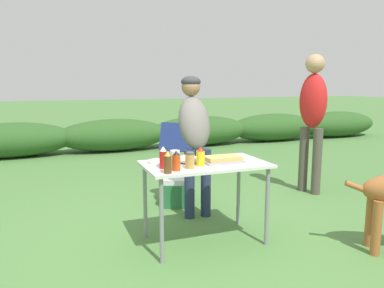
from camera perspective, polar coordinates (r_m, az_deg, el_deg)
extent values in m
plane|color=#4C7A3D|center=(3.59, 1.93, -14.53)|extent=(60.00, 60.00, 0.00)
ellipsoid|color=#2D5623|center=(8.12, -25.86, 0.54)|extent=(2.40, 0.90, 0.69)
ellipsoid|color=#2D5623|center=(8.19, -11.80, 1.35)|extent=(2.40, 0.90, 0.69)
ellipsoid|color=#2D5623|center=(8.73, 1.27, 2.03)|extent=(2.40, 0.90, 0.69)
ellipsoid|color=#2D5623|center=(9.66, 12.32, 2.52)|extent=(2.40, 0.90, 0.69)
ellipsoid|color=#2D5623|center=(10.88, 21.18, 2.85)|extent=(2.40, 0.90, 0.69)
cube|color=silver|center=(3.36, 1.99, -3.11)|extent=(1.10, 0.64, 0.02)
cylinder|color=gray|center=(3.06, -4.66, -11.61)|extent=(0.04, 0.04, 0.71)
cylinder|color=gray|center=(3.45, 11.37, -9.34)|extent=(0.04, 0.04, 0.71)
cylinder|color=gray|center=(3.56, -7.15, -8.65)|extent=(0.04, 0.04, 0.71)
cylinder|color=gray|center=(3.89, 7.09, -7.05)|extent=(0.04, 0.04, 0.71)
cube|color=#9E9EA3|center=(3.39, 4.66, -2.63)|extent=(0.36, 0.22, 0.02)
cube|color=tan|center=(3.38, 4.67, -2.17)|extent=(0.32, 0.19, 0.04)
cylinder|color=white|center=(3.36, -4.85, -2.70)|extent=(0.22, 0.22, 0.02)
ellipsoid|color=silver|center=(3.34, -0.70, -2.30)|extent=(0.19, 0.19, 0.07)
cylinder|color=white|center=(3.14, -2.61, -2.35)|extent=(0.08, 0.08, 0.15)
cylinder|color=red|center=(3.14, -4.40, -2.41)|extent=(0.06, 0.06, 0.15)
cone|color=white|center=(3.12, -4.42, -0.72)|extent=(0.05, 0.05, 0.04)
cylinder|color=#B2893D|center=(3.14, -0.32, -2.67)|extent=(0.08, 0.08, 0.12)
cylinder|color=#4C4C4C|center=(3.12, -0.32, -1.43)|extent=(0.07, 0.07, 0.02)
cylinder|color=#CC4214|center=(3.06, -2.40, -2.87)|extent=(0.07, 0.07, 0.13)
cone|color=black|center=(3.04, -2.41, -1.34)|extent=(0.06, 0.06, 0.04)
cylinder|color=yellow|center=(3.23, 1.31, -2.23)|extent=(0.07, 0.07, 0.13)
cone|color=red|center=(3.21, 1.31, -0.79)|extent=(0.06, 0.06, 0.04)
cylinder|color=silver|center=(3.26, -2.76, -2.27)|extent=(0.06, 0.06, 0.11)
cone|color=#194793|center=(3.25, -2.77, -1.03)|extent=(0.05, 0.05, 0.03)
cylinder|color=brown|center=(2.97, -3.71, -3.15)|extent=(0.06, 0.06, 0.14)
cone|color=gold|center=(2.95, -3.73, -1.43)|extent=(0.05, 0.05, 0.04)
cylinder|color=#232D4C|center=(4.03, -0.38, -6.19)|extent=(0.11, 0.11, 0.74)
cylinder|color=#232D4C|center=(4.09, 2.12, -5.96)|extent=(0.11, 0.11, 0.74)
ellipsoid|color=slate|center=(4.04, 0.35, 3.26)|extent=(0.36, 0.46, 0.65)
sphere|color=#936B4C|center=(4.13, -0.18, 8.69)|extent=(0.21, 0.21, 0.21)
ellipsoid|color=#333338|center=(4.13, -0.18, 9.48)|extent=(0.22, 0.22, 0.12)
cylinder|color=#4C473D|center=(5.26, 16.63, -2.22)|extent=(0.12, 0.12, 0.87)
cylinder|color=#4C473D|center=(5.14, 18.49, -2.57)|extent=(0.12, 0.12, 0.87)
ellipsoid|color=red|center=(5.10, 17.98, 6.27)|extent=(0.37, 0.44, 0.70)
sphere|color=tan|center=(5.10, 18.25, 11.56)|extent=(0.24, 0.24, 0.24)
cylinder|color=#9E5B2D|center=(3.75, 25.50, -10.45)|extent=(0.08, 0.08, 0.48)
cylinder|color=#9E5B2D|center=(3.59, 26.30, -11.43)|extent=(0.08, 0.08, 0.48)
cylinder|color=#9E5B2D|center=(3.53, 23.82, -6.03)|extent=(0.20, 0.14, 0.11)
cube|color=navy|center=(6.16, -1.82, -0.65)|extent=(0.65, 0.65, 0.03)
cube|color=navy|center=(5.86, -2.80, 1.11)|extent=(0.46, 0.42, 0.44)
cylinder|color=black|center=(6.09, -4.24, -2.66)|extent=(0.02, 0.02, 0.38)
cylinder|color=black|center=(5.94, -0.69, -2.93)|extent=(0.02, 0.02, 0.38)
cylinder|color=black|center=(6.45, -2.84, -1.97)|extent=(0.02, 0.02, 0.38)
cylinder|color=black|center=(6.31, 0.53, -2.20)|extent=(0.02, 0.02, 0.38)
cylinder|color=black|center=(6.21, -3.81, 1.06)|extent=(0.28, 0.33, 0.02)
cylinder|color=black|center=(6.05, 0.21, 0.86)|extent=(0.28, 0.33, 0.02)
cube|color=#286B3D|center=(4.59, -2.12, -7.28)|extent=(0.49, 0.57, 0.28)
cube|color=silver|center=(4.54, -2.13, -5.22)|extent=(0.49, 0.57, 0.06)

